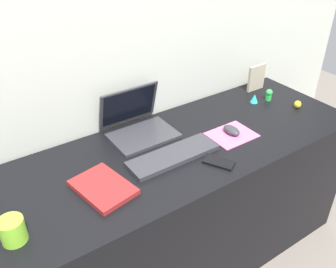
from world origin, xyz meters
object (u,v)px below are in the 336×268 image
Objects in this scene: toy_figurine_cyan at (254,98)px; cell_phone at (219,162)px; keyboard at (173,156)px; toy_figurine_green at (269,94)px; picture_frame at (256,78)px; mouse at (232,130)px; laptop at (137,122)px; notebook_pad at (103,187)px; toy_figurine_yellow at (298,104)px; coffee_mug at (13,230)px.

cell_phone is at bearing -149.22° from toy_figurine_cyan.
toy_figurine_green is (0.75, 0.15, 0.02)m from keyboard.
cell_phone is 0.78m from picture_frame.
keyboard is 4.27× the size of mouse.
laptop reaches higher than notebook_pad.
laptop is 3.12× the size of mouse.
toy_figurine_yellow is (0.83, -0.27, -0.03)m from laptop.
keyboard is 0.34m from mouse.
toy_figurine_green is (0.09, -0.02, 0.01)m from toy_figurine_cyan.
toy_figurine_yellow reaches higher than cell_phone.
toy_figurine_green is (-0.06, 0.15, 0.01)m from toy_figurine_yellow.
laptop reaches higher than coffee_mug.
keyboard is 8.65× the size of toy_figurine_cyan.
cell_phone is 0.85× the size of picture_frame.
coffee_mug is 2.10× the size of toy_figurine_yellow.
cell_phone is 0.53× the size of notebook_pad.
laptop is 0.44m from cell_phone.
notebook_pad is 1.14m from toy_figurine_yellow.
notebook_pad is 5.06× the size of toy_figurine_cyan.
toy_figurine_green is at bearing 111.44° from toy_figurine_yellow.
mouse is 0.25m from cell_phone.
picture_frame is (0.44, 0.28, 0.05)m from mouse.
cell_phone is 3.09× the size of toy_figurine_yellow.
toy_figurine_yellow is at bearing -50.53° from toy_figurine_cyan.
picture_frame reaches higher than toy_figurine_cyan.
notebook_pad is 1.16m from picture_frame.
toy_figurine_yellow is (1.49, 0.08, -0.02)m from coffee_mug.
toy_figurine_yellow reaches higher than mouse.
toy_figurine_green reaches higher than notebook_pad.
toy_figurine_cyan reaches higher than cell_phone.
laptop is at bearing 28.11° from coffee_mug.
laptop is 0.45m from mouse.
picture_frame is 1.73× the size of coffee_mug.
keyboard is 9.90× the size of toy_figurine_yellow.
toy_figurine_green is at bearing -16.12° from toy_figurine_cyan.
notebook_pad is 0.35m from coffee_mug.
cell_phone is 1.47× the size of coffee_mug.
toy_figurine_cyan is at bearing 0.15° from notebook_pad.
laptop reaches higher than toy_figurine_green.
notebook_pad is 3.72× the size of toy_figurine_green.
picture_frame reaches higher than mouse.
cell_phone is at bearing -168.40° from toy_figurine_yellow.
picture_frame is (0.80, 0.01, 0.02)m from laptop.
picture_frame is (0.65, 0.42, 0.07)m from cell_phone.
toy_figurine_cyan is at bearing -8.24° from laptop.
picture_frame is at bearing 42.82° from toy_figurine_cyan.
laptop reaches higher than picture_frame.
laptop is 0.87m from toy_figurine_yellow.
notebook_pad is (-0.34, -0.02, 0.00)m from keyboard.
toy_figurine_cyan is at bearing 10.72° from coffee_mug.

